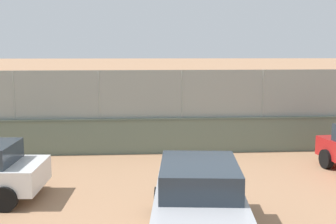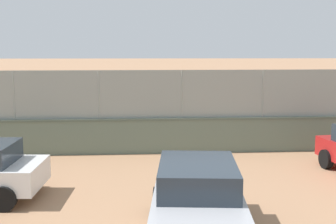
{
  "view_description": "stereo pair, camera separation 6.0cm",
  "coord_description": "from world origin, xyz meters",
  "px_view_note": "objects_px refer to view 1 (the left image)",
  "views": [
    {
      "loc": [
        0.88,
        26.6,
        3.88
      ],
      "look_at": [
        0.07,
        8.02,
        1.16
      ],
      "focal_mm": 47.36,
      "sensor_mm": 36.0,
      "label": 1
    },
    {
      "loc": [
        0.82,
        26.6,
        3.88
      ],
      "look_at": [
        0.07,
        8.02,
        1.16
      ],
      "focal_mm": 47.36,
      "sensor_mm": 36.0,
      "label": 2
    }
  ],
  "objects_px": {
    "player_foreground_swinging": "(221,120)",
    "player_crossing_court": "(85,113)",
    "spare_ball_by_wall": "(240,142)",
    "parked_car_silver": "(199,199)",
    "sports_ball": "(219,118)"
  },
  "relations": [
    {
      "from": "player_foreground_swinging",
      "to": "player_crossing_court",
      "type": "bearing_deg",
      "value": -21.72
    },
    {
      "from": "spare_ball_by_wall",
      "to": "parked_car_silver",
      "type": "xyz_separation_m",
      "value": [
        2.65,
        8.73,
        0.73
      ]
    },
    {
      "from": "player_crossing_court",
      "to": "spare_ball_by_wall",
      "type": "distance_m",
      "value": 7.36
    },
    {
      "from": "player_foreground_swinging",
      "to": "sports_ball",
      "type": "xyz_separation_m",
      "value": [
        0.24,
        1.13,
        0.25
      ]
    },
    {
      "from": "parked_car_silver",
      "to": "player_foreground_swinging",
      "type": "bearing_deg",
      "value": -101.82
    },
    {
      "from": "player_foreground_swinging",
      "to": "parked_car_silver",
      "type": "distance_m",
      "value": 9.59
    },
    {
      "from": "player_crossing_court",
      "to": "spare_ball_by_wall",
      "type": "xyz_separation_m",
      "value": [
        -6.66,
        3.04,
        -0.79
      ]
    },
    {
      "from": "sports_ball",
      "to": "spare_ball_by_wall",
      "type": "height_order",
      "value": "sports_ball"
    },
    {
      "from": "player_crossing_court",
      "to": "sports_ball",
      "type": "xyz_separation_m",
      "value": [
        -5.74,
        3.51,
        0.29
      ]
    },
    {
      "from": "player_foreground_swinging",
      "to": "spare_ball_by_wall",
      "type": "distance_m",
      "value": 1.27
    },
    {
      "from": "sports_ball",
      "to": "parked_car_silver",
      "type": "bearing_deg",
      "value": 78.17
    },
    {
      "from": "player_foreground_swinging",
      "to": "parked_car_silver",
      "type": "bearing_deg",
      "value": 78.18
    },
    {
      "from": "player_crossing_court",
      "to": "parked_car_silver",
      "type": "distance_m",
      "value": 12.43
    },
    {
      "from": "player_foreground_swinging",
      "to": "spare_ball_by_wall",
      "type": "bearing_deg",
      "value": 135.99
    },
    {
      "from": "player_crossing_court",
      "to": "sports_ball",
      "type": "distance_m",
      "value": 6.73
    }
  ]
}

